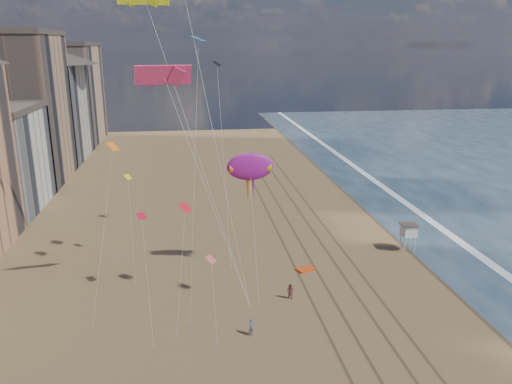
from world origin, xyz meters
TOP-DOWN VIEW (x-y plane):
  - wet_sand at (19.00, 40.00)m, footprint 260.00×260.00m
  - foam at (23.20, 40.00)m, footprint 260.00×260.00m
  - tracks at (2.55, 30.00)m, footprint 7.68×120.00m
  - buildings at (-45.73, 65.59)m, footprint 34.72×131.35m
  - lifeguard_stand at (14.61, 28.06)m, footprint 2.05×2.05m
  - grounded_kite at (-0.14, 23.99)m, footprint 2.46×2.08m
  - show_kite at (-6.66, 25.06)m, footprint 4.89×4.79m
  - kite_flyer_a at (-8.35, 10.93)m, footprint 0.74×0.69m
  - kite_flyer_b at (-3.35, 17.17)m, footprint 1.10×1.06m
  - small_kites at (-15.31, 24.61)m, footprint 13.81×17.52m

SIDE VIEW (x-z plane):
  - wet_sand at x=19.00m, z-range 0.00..0.00m
  - foam at x=23.20m, z-range 0.00..0.00m
  - tracks at x=2.55m, z-range 0.00..0.01m
  - grounded_kite at x=-0.14m, z-range 0.00..0.24m
  - kite_flyer_a at x=-8.35m, z-range 0.00..1.70m
  - kite_flyer_b at x=-3.35m, z-range 0.00..1.78m
  - lifeguard_stand at x=14.61m, z-range 1.00..4.70m
  - show_kite at x=-6.66m, z-range 4.95..20.59m
  - buildings at x=-45.73m, z-range -0.95..28.05m
  - small_kites at x=-15.31m, z-range 3.65..26.90m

